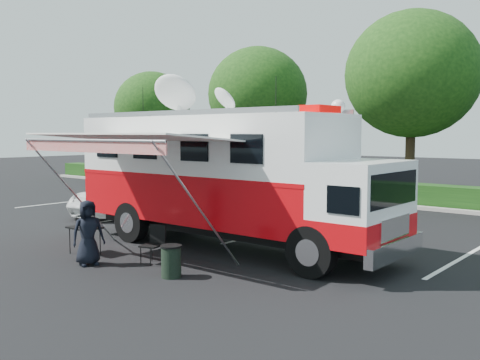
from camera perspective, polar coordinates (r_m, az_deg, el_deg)
The scene contains 10 objects.
ground_plane at distance 15.26m, azimuth -1.20°, elevation -7.25°, with size 120.00×120.00×0.00m, color black.
back_border at distance 25.75m, azimuth 20.15°, elevation 8.63°, with size 60.00×6.14×8.87m.
stall_lines at distance 17.88m, azimuth 3.88°, elevation -5.43°, with size 24.12×5.50×0.01m.
command_truck at distance 15.02m, azimuth -1.47°, elevation 0.42°, with size 9.92×2.73×4.77m.
awning at distance 13.65m, azimuth -12.17°, elevation 4.18°, with size 5.42×2.79×3.27m.
white_suv at distance 22.19m, azimuth -12.44°, elevation -3.51°, with size 2.35×5.10×1.42m, color white.
person at distance 13.86m, azimuth -15.83°, elevation -8.70°, with size 0.79×0.51×1.61m, color black.
folding_table at distance 14.95m, azimuth -16.25°, elevation -4.98°, with size 0.88×0.62×0.75m.
folding_chair at distance 13.60m, azimuth -9.12°, elevation -6.41°, with size 0.56×0.58×0.95m.
trash_bin at distance 12.25m, azimuth -7.35°, elevation -8.58°, with size 0.49×0.49×0.73m.
Camera 1 is at (9.73, -11.31, 3.24)m, focal length 40.00 mm.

